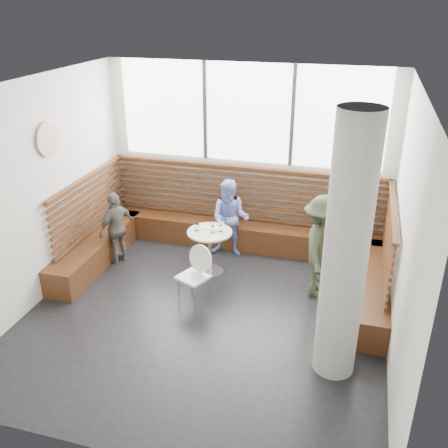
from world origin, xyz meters
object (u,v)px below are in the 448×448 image
(cafe_table, at_px, (210,243))
(adult_man, at_px, (321,247))
(concrete_column, at_px, (346,252))
(child_back, at_px, (230,219))
(child_left, at_px, (117,228))
(cafe_chair, at_px, (194,270))

(cafe_table, xyz_separation_m, adult_man, (1.78, -0.17, 0.26))
(concrete_column, xyz_separation_m, child_back, (-1.99, 2.49, -0.91))
(concrete_column, bearing_deg, child_back, 128.68)
(cafe_table, relative_size, child_left, 0.60)
(adult_man, bearing_deg, concrete_column, -167.57)
(cafe_chair, height_order, child_back, child_back)
(cafe_table, xyz_separation_m, child_left, (-1.62, -0.05, 0.09))
(adult_man, bearing_deg, child_back, 62.21)
(adult_man, bearing_deg, cafe_chair, 111.37)
(adult_man, relative_size, child_left, 1.28)
(cafe_table, relative_size, cafe_chair, 0.85)
(adult_man, distance_m, child_left, 3.41)
(cafe_chair, bearing_deg, child_left, 177.18)
(concrete_column, xyz_separation_m, child_left, (-3.77, 1.75, -0.97))
(child_back, height_order, child_left, child_back)
(cafe_chair, bearing_deg, concrete_column, -0.86)
(cafe_chair, distance_m, child_left, 1.84)
(cafe_chair, relative_size, child_left, 0.70)
(cafe_table, height_order, child_left, child_left)
(cafe_table, distance_m, child_left, 1.62)
(child_left, bearing_deg, adult_man, 108.48)
(adult_man, relative_size, child_back, 1.16)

